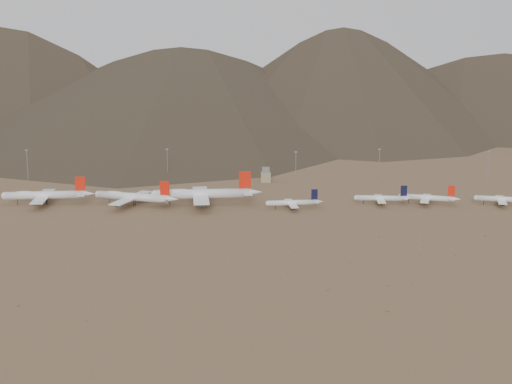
{
  "coord_description": "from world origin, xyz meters",
  "views": [
    {
      "loc": [
        24.52,
        -451.16,
        108.82
      ],
      "look_at": [
        22.41,
        30.0,
        10.08
      ],
      "focal_mm": 50.0,
      "sensor_mm": 36.0,
      "label": 1
    }
  ],
  "objects_px": {
    "widebody_centre": "(133,197)",
    "narrowbody_a": "(294,203)",
    "widebody_west": "(45,195)",
    "widebody_east": "(203,194)",
    "control_tower": "(266,176)",
    "narrowbody_b": "(382,198)"
  },
  "relations": [
    {
      "from": "narrowbody_a",
      "to": "narrowbody_b",
      "type": "distance_m",
      "value": 64.44
    },
    {
      "from": "widebody_centre",
      "to": "widebody_east",
      "type": "height_order",
      "value": "widebody_east"
    },
    {
      "from": "widebody_centre",
      "to": "widebody_east",
      "type": "distance_m",
      "value": 48.26
    },
    {
      "from": "widebody_west",
      "to": "widebody_east",
      "type": "distance_m",
      "value": 110.75
    },
    {
      "from": "widebody_centre",
      "to": "narrowbody_a",
      "type": "xyz_separation_m",
      "value": [
        110.95,
        -8.33,
        -2.25
      ]
    },
    {
      "from": "widebody_centre",
      "to": "narrowbody_b",
      "type": "relative_size",
      "value": 1.5
    },
    {
      "from": "narrowbody_a",
      "to": "control_tower",
      "type": "bearing_deg",
      "value": 93.16
    },
    {
      "from": "widebody_centre",
      "to": "widebody_west",
      "type": "bearing_deg",
      "value": -166.81
    },
    {
      "from": "widebody_east",
      "to": "widebody_west",
      "type": "bearing_deg",
      "value": 173.16
    },
    {
      "from": "narrowbody_a",
      "to": "control_tower",
      "type": "relative_size",
      "value": 3.32
    },
    {
      "from": "widebody_east",
      "to": "control_tower",
      "type": "bearing_deg",
      "value": 56.53
    },
    {
      "from": "narrowbody_b",
      "to": "control_tower",
      "type": "relative_size",
      "value": 3.42
    },
    {
      "from": "narrowbody_b",
      "to": "widebody_east",
      "type": "bearing_deg",
      "value": -175.21
    },
    {
      "from": "narrowbody_a",
      "to": "narrowbody_b",
      "type": "bearing_deg",
      "value": 5.52
    },
    {
      "from": "control_tower",
      "to": "widebody_centre",
      "type": "bearing_deg",
      "value": -136.1
    },
    {
      "from": "widebody_west",
      "to": "narrowbody_b",
      "type": "xyz_separation_m",
      "value": [
        236.37,
        1.05,
        -2.22
      ]
    },
    {
      "from": "widebody_west",
      "to": "narrowbody_a",
      "type": "distance_m",
      "value": 174.08
    },
    {
      "from": "widebody_west",
      "to": "control_tower",
      "type": "relative_size",
      "value": 5.38
    },
    {
      "from": "widebody_centre",
      "to": "narrowbody_b",
      "type": "height_order",
      "value": "widebody_centre"
    },
    {
      "from": "narrowbody_a",
      "to": "widebody_west",
      "type": "bearing_deg",
      "value": 168.23
    },
    {
      "from": "narrowbody_b",
      "to": "control_tower",
      "type": "distance_m",
      "value": 116.14
    },
    {
      "from": "widebody_east",
      "to": "narrowbody_b",
      "type": "xyz_separation_m",
      "value": [
        125.64,
        2.66,
        -3.58
      ]
    }
  ]
}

